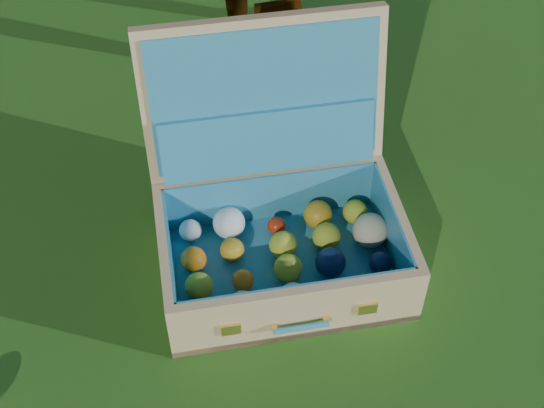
% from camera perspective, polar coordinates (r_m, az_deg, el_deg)
% --- Properties ---
extents(ground, '(60.00, 60.00, 0.00)m').
position_cam_1_polar(ground, '(1.73, 2.03, -9.44)').
color(ground, '#215114').
rests_on(ground, ground).
extents(suitcase, '(0.64, 0.58, 0.54)m').
position_cam_1_polar(suitcase, '(1.76, 0.47, -0.18)').
color(suitcase, '#DEB477').
rests_on(suitcase, ground).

